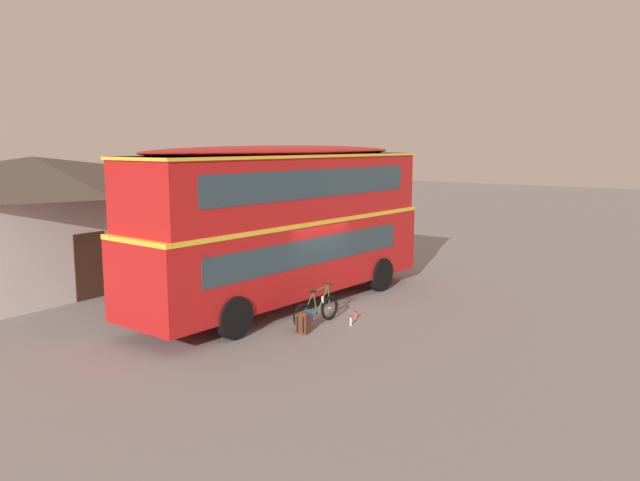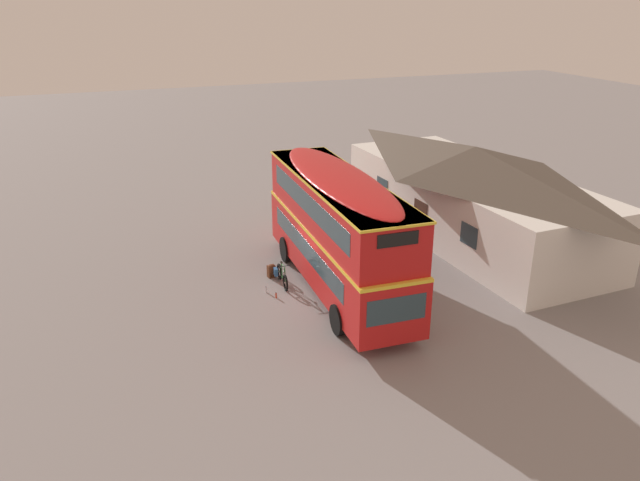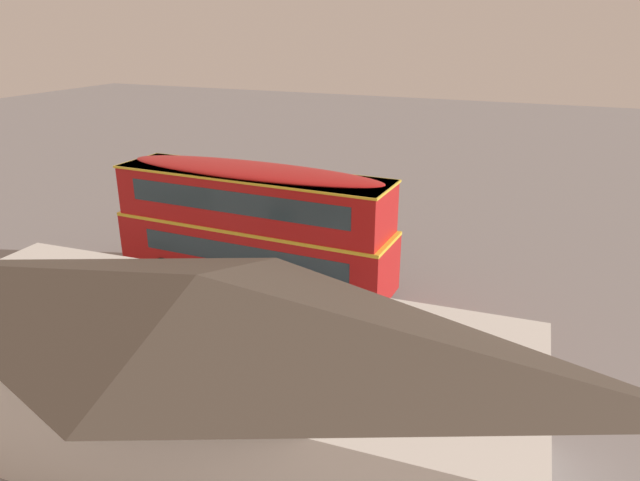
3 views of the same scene
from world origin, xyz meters
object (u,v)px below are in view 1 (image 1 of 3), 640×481
double_decker_bus (287,218)px  backpack_on_ground (303,322)px  water_bottle_red_squeeze (356,315)px  touring_bicycle (315,311)px  water_bottle_clear_plastic (351,321)px

double_decker_bus → backpack_on_ground: bearing=-132.3°
double_decker_bus → water_bottle_red_squeeze: (-0.07, -2.53, -2.54)m
touring_bicycle → water_bottle_clear_plastic: (0.51, -0.80, -0.25)m
backpack_on_ground → water_bottle_clear_plastic: (1.30, -0.61, -0.17)m
backpack_on_ground → water_bottle_clear_plastic: 1.45m
water_bottle_red_squeeze → water_bottle_clear_plastic: size_ratio=0.90×
double_decker_bus → water_bottle_clear_plastic: (-0.66, -2.77, -2.52)m
double_decker_bus → backpack_on_ground: (-1.96, -2.16, -2.35)m
double_decker_bus → water_bottle_clear_plastic: size_ratio=42.32×
water_bottle_clear_plastic → double_decker_bus: bearing=76.6°
touring_bicycle → water_bottle_clear_plastic: size_ratio=6.95×
double_decker_bus → water_bottle_clear_plastic: 3.80m
water_bottle_red_squeeze → double_decker_bus: bearing=88.4°
double_decker_bus → water_bottle_clear_plastic: double_decker_bus is taller
backpack_on_ground → water_bottle_clear_plastic: bearing=-24.9°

